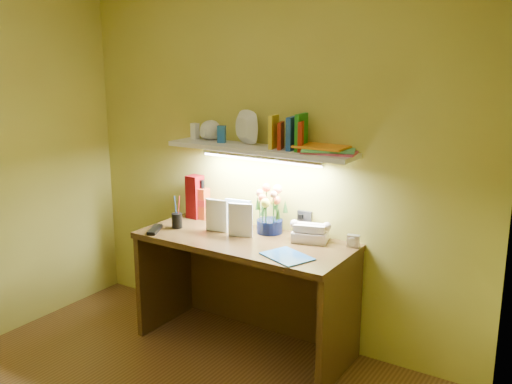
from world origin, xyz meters
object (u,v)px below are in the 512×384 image
desk_clock (353,241)px  whisky_bottle (203,199)px  flower_bouquet (270,210)px  telephone (310,231)px  desk (244,293)px

desk_clock → whisky_bottle: (-1.15, -0.00, 0.10)m
flower_bouquet → desk_clock: size_ratio=4.02×
telephone → desk_clock: 0.28m
desk → whisky_bottle: whisky_bottle is taller
desk → flower_bouquet: size_ratio=4.63×
flower_bouquet → telephone: flower_bouquet is taller
telephone → flower_bouquet: bearing=160.9°
desk → desk_clock: 0.80m
desk → flower_bouquet: (0.07, 0.20, 0.53)m
flower_bouquet → desk: bearing=-110.0°
desk → flower_bouquet: 0.57m
flower_bouquet → whisky_bottle: 0.57m
desk → desk_clock: size_ratio=18.61×
telephone → desk_clock: (0.27, 0.04, -0.03)m
desk → desk_clock: bearing=18.8°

